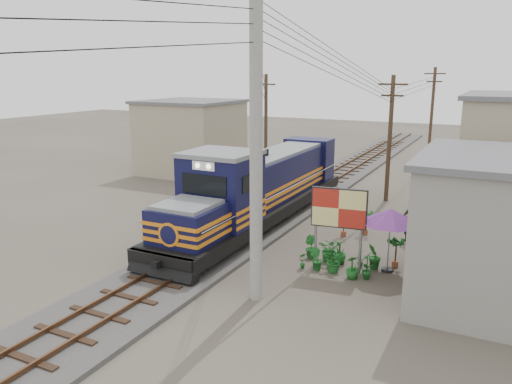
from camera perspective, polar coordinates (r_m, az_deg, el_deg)
The scene contains 14 objects.
ground at distance 18.66m, azimuth -9.07°, elevation -9.19°, with size 120.00×120.00×0.00m, color #473F35.
ballast at distance 26.91m, azimuth 3.37°, elevation -1.69°, with size 3.60×70.00×0.16m, color #595651.
track at distance 26.87m, azimuth 3.37°, elevation -1.32°, with size 1.15×70.00×0.12m.
locomotive at distance 23.76m, azimuth 0.43°, elevation 0.31°, with size 2.89×15.72×3.90m.
utility_pole_main at distance 15.12m, azimuth 0.01°, elevation 5.33°, with size 0.40×0.40×10.00m.
wooden_pole_mid at distance 28.66m, azimuth 15.04°, elevation 6.15°, with size 1.60×0.24×7.00m.
wooden_pole_far at distance 42.34m, azimuth 19.44°, elevation 8.47°, with size 1.60×0.24×7.50m.
wooden_pole_left at distance 35.48m, azimuth 1.14°, elevation 7.97°, with size 1.60×0.24×7.00m.
power_lines at distance 24.64m, azimuth 1.87°, elevation 14.52°, with size 9.65×19.00×3.30m.
shophouse_left at distance 36.35m, azimuth -7.43°, elevation 6.30°, with size 6.30×6.30×5.20m.
billboard at distance 18.23m, azimuth 9.45°, elevation -2.11°, with size 2.02×0.38×3.12m.
market_umbrella at distance 18.57m, azimuth 15.13°, elevation -2.72°, with size 2.88×2.88×2.39m.
vendor at distance 22.50m, azimuth 17.22°, elevation -3.24°, with size 0.65×0.43×1.78m, color black.
plant_nursery at distance 19.04m, azimuth 9.50°, elevation -7.25°, with size 3.12×2.05×1.06m.
Camera 1 is at (10.20, -13.87, 7.18)m, focal length 35.00 mm.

